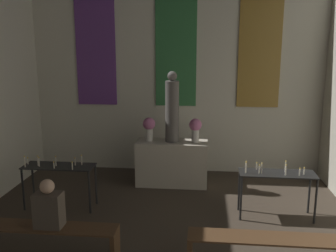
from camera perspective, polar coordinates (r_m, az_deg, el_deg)
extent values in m
cube|color=beige|center=(8.21, 1.25, 9.01)|extent=(6.50, 0.12, 4.66)
cube|color=#60337F|center=(8.44, -10.99, 12.04)|extent=(0.88, 0.03, 2.61)
cube|color=#33723F|center=(8.12, 1.22, 12.26)|extent=(0.88, 0.03, 2.61)
cube|color=olive|center=(8.17, 13.85, 11.91)|extent=(0.88, 0.03, 2.61)
cube|color=#BCB29E|center=(7.63, 0.61, -5.63)|extent=(1.42, 0.57, 0.90)
cylinder|color=#5B5651|center=(7.37, 0.63, 2.20)|extent=(0.27, 0.27, 1.21)
sphere|color=#5B5651|center=(7.28, 0.65, 7.62)|extent=(0.19, 0.19, 0.19)
cylinder|color=beige|center=(7.52, -2.89, -1.29)|extent=(0.14, 0.14, 0.26)
sphere|color=#C66B9E|center=(7.47, -2.90, 0.34)|extent=(0.25, 0.25, 0.25)
cylinder|color=beige|center=(7.44, 4.17, -1.46)|extent=(0.14, 0.14, 0.26)
sphere|color=#C66B9E|center=(7.39, 4.20, 0.19)|extent=(0.25, 0.25, 0.25)
cube|color=black|center=(6.74, -16.30, -5.89)|extent=(1.22, 0.44, 0.02)
cylinder|color=black|center=(6.94, -21.22, -9.05)|extent=(0.04, 0.04, 0.74)
cylinder|color=black|center=(6.51, -11.89, -9.88)|extent=(0.04, 0.04, 0.74)
cylinder|color=black|center=(7.26, -19.87, -8.01)|extent=(0.04, 0.04, 0.74)
cylinder|color=black|center=(6.84, -10.93, -8.71)|extent=(0.04, 0.04, 0.74)
cylinder|color=silver|center=(6.81, -20.98, -5.16)|extent=(0.02, 0.02, 0.18)
sphere|color=#F9CC4C|center=(6.78, -21.04, -4.36)|extent=(0.02, 0.02, 0.02)
cylinder|color=silver|center=(6.96, -20.57, -5.07)|extent=(0.02, 0.02, 0.10)
sphere|color=#F9CC4C|center=(6.94, -20.61, -4.56)|extent=(0.02, 0.02, 0.02)
cylinder|color=silver|center=(6.80, -19.21, -5.11)|extent=(0.02, 0.02, 0.16)
sphere|color=#F9CC4C|center=(6.77, -19.27, -4.36)|extent=(0.02, 0.02, 0.02)
cylinder|color=silver|center=(6.76, -19.05, -5.25)|extent=(0.02, 0.02, 0.15)
sphere|color=#F9CC4C|center=(6.74, -19.10, -4.55)|extent=(0.02, 0.02, 0.02)
cylinder|color=silver|center=(6.71, -16.73, -5.21)|extent=(0.02, 0.02, 0.16)
sphere|color=#F9CC4C|center=(6.68, -16.78, -4.48)|extent=(0.02, 0.02, 0.02)
cylinder|color=silver|center=(6.65, -13.97, -5.35)|extent=(0.02, 0.02, 0.12)
sphere|color=#F9CC4C|center=(6.63, -14.01, -4.74)|extent=(0.02, 0.02, 0.02)
cylinder|color=silver|center=(6.60, -16.98, -5.78)|extent=(0.02, 0.02, 0.10)
sphere|color=#F9CC4C|center=(6.58, -17.01, -5.27)|extent=(0.02, 0.02, 0.02)
cylinder|color=silver|center=(6.45, -14.37, -5.95)|extent=(0.02, 0.02, 0.12)
sphere|color=#F9CC4C|center=(6.43, -14.41, -5.34)|extent=(0.02, 0.02, 0.02)
cylinder|color=silver|center=(6.65, -13.03, -5.15)|extent=(0.02, 0.02, 0.16)
sphere|color=#F9CC4C|center=(6.62, -13.07, -4.39)|extent=(0.02, 0.02, 0.02)
cube|color=black|center=(6.37, 16.33, -6.95)|extent=(1.22, 0.44, 0.02)
cylinder|color=black|center=(6.25, 11.07, -10.81)|extent=(0.04, 0.04, 0.74)
cylinder|color=black|center=(6.47, 21.59, -10.67)|extent=(0.04, 0.04, 0.74)
cylinder|color=black|center=(6.60, 10.78, -9.52)|extent=(0.04, 0.04, 0.74)
cylinder|color=black|center=(6.80, 20.74, -9.45)|extent=(0.04, 0.04, 0.74)
cylinder|color=silver|center=(6.40, 20.02, -6.54)|extent=(0.02, 0.02, 0.10)
sphere|color=#F9CC4C|center=(6.38, 20.06, -6.02)|extent=(0.02, 0.02, 0.02)
cylinder|color=silver|center=(6.33, 19.42, -6.66)|extent=(0.02, 0.02, 0.11)
sphere|color=#F9CC4C|center=(6.31, 19.46, -6.10)|extent=(0.02, 0.02, 0.02)
cylinder|color=silver|center=(6.25, 13.76, -6.47)|extent=(0.02, 0.02, 0.13)
sphere|color=#F9CC4C|center=(6.22, 13.80, -5.81)|extent=(0.02, 0.02, 0.02)
cylinder|color=silver|center=(6.22, 11.80, -6.21)|extent=(0.02, 0.02, 0.18)
sphere|color=#F9CC4C|center=(6.19, 11.84, -5.32)|extent=(0.02, 0.02, 0.02)
cylinder|color=silver|center=(6.43, 13.36, -6.00)|extent=(0.02, 0.02, 0.10)
sphere|color=#F9CC4C|center=(6.42, 13.39, -5.46)|extent=(0.02, 0.02, 0.02)
cylinder|color=silver|center=(6.22, 11.78, -6.28)|extent=(0.02, 0.02, 0.17)
sphere|color=#F9CC4C|center=(6.19, 11.82, -5.44)|extent=(0.02, 0.02, 0.02)
cylinder|color=silver|center=(6.26, 17.50, -6.49)|extent=(0.02, 0.02, 0.16)
sphere|color=#F9CC4C|center=(6.24, 17.56, -5.69)|extent=(0.02, 0.02, 0.02)
cylinder|color=silver|center=(6.24, 14.08, -6.33)|extent=(0.02, 0.02, 0.16)
sphere|color=#F9CC4C|center=(6.21, 14.12, -5.51)|extent=(0.02, 0.02, 0.02)
cylinder|color=silver|center=(6.42, 17.47, -5.96)|extent=(0.02, 0.02, 0.17)
sphere|color=#F9CC4C|center=(6.39, 17.53, -5.13)|extent=(0.02, 0.02, 0.02)
cube|color=#4C331E|center=(5.46, -19.49, -14.24)|extent=(2.21, 0.36, 0.03)
cube|color=#4C331E|center=(5.22, -8.06, -17.61)|extent=(0.06, 0.32, 0.41)
cube|color=#4C331E|center=(5.07, 16.10, -16.16)|extent=(2.21, 0.36, 0.03)
cube|color=#4C331E|center=(5.10, 3.35, -18.31)|extent=(0.06, 0.32, 0.41)
cube|color=#4C4238|center=(5.28, -17.70, -12.09)|extent=(0.36, 0.24, 0.47)
sphere|color=tan|center=(5.15, -17.94, -8.75)|extent=(0.19, 0.19, 0.19)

